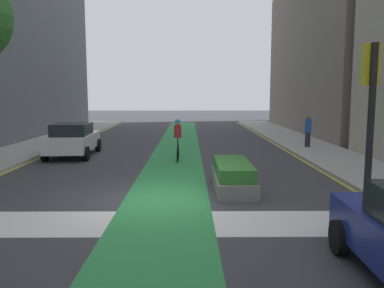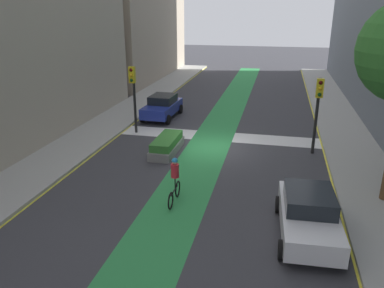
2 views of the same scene
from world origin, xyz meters
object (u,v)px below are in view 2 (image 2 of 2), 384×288
(car_white_left_far, at_px, (308,214))
(cyclist_in_lane, at_px, (175,179))
(median_planter, at_px, (167,145))
(car_blue_right_near, at_px, (162,106))
(traffic_signal_near_left, at_px, (318,102))
(traffic_signal_near_right, at_px, (133,87))

(car_white_left_far, height_order, cyclist_in_lane, cyclist_in_lane)
(median_planter, bearing_deg, car_blue_right_near, -71.13)
(traffic_signal_near_left, height_order, car_blue_right_near, traffic_signal_near_left)
(car_blue_right_near, bearing_deg, traffic_signal_near_left, 152.54)
(car_white_left_far, xyz_separation_m, car_blue_right_near, (9.15, -13.18, 0.00))
(car_white_left_far, relative_size, cyclist_in_lane, 2.31)
(traffic_signal_near_left, height_order, car_white_left_far, traffic_signal_near_left)
(traffic_signal_near_left, distance_m, car_blue_right_near, 11.33)
(car_blue_right_near, height_order, median_planter, car_blue_right_near)
(car_white_left_far, distance_m, median_planter, 9.55)
(car_white_left_far, distance_m, cyclist_in_lane, 5.21)
(car_white_left_far, bearing_deg, median_planter, -43.69)
(traffic_signal_near_left, relative_size, median_planter, 1.27)
(car_blue_right_near, xyz_separation_m, cyclist_in_lane, (-4.12, 11.85, 0.17))
(traffic_signal_near_left, xyz_separation_m, car_blue_right_near, (9.89, -5.14, -2.04))
(traffic_signal_near_right, xyz_separation_m, cyclist_in_lane, (-4.72, 8.06, -1.91))
(traffic_signal_near_left, relative_size, car_white_left_far, 0.94)
(traffic_signal_near_right, bearing_deg, median_planter, 135.56)
(traffic_signal_near_left, bearing_deg, car_blue_right_near, -27.46)
(car_white_left_far, bearing_deg, traffic_signal_near_right, -43.91)
(car_blue_right_near, bearing_deg, median_planter, 108.87)
(traffic_signal_near_left, distance_m, car_white_left_far, 8.33)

